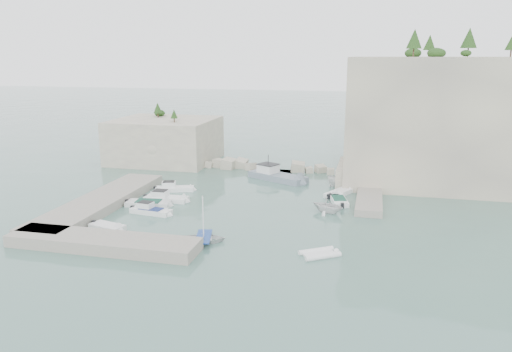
% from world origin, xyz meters
% --- Properties ---
extents(ground, '(400.00, 400.00, 0.00)m').
position_xyz_m(ground, '(0.00, 0.00, 0.00)').
color(ground, '#4D7369').
rests_on(ground, ground).
extents(cliff_east, '(26.00, 22.00, 17.00)m').
position_xyz_m(cliff_east, '(23.00, 23.00, 8.50)').
color(cliff_east, beige).
rests_on(cliff_east, ground).
extents(cliff_terrace, '(8.00, 10.00, 2.50)m').
position_xyz_m(cliff_terrace, '(13.00, 18.00, 1.25)').
color(cliff_terrace, beige).
rests_on(cliff_terrace, ground).
extents(outcrop_west, '(16.00, 14.00, 7.00)m').
position_xyz_m(outcrop_west, '(-20.00, 25.00, 3.50)').
color(outcrop_west, beige).
rests_on(outcrop_west, ground).
extents(quay_west, '(5.00, 24.00, 1.10)m').
position_xyz_m(quay_west, '(-17.00, -1.00, 0.55)').
color(quay_west, '#9E9689').
rests_on(quay_west, ground).
extents(quay_south, '(18.00, 4.00, 1.10)m').
position_xyz_m(quay_south, '(-10.00, -12.50, 0.55)').
color(quay_south, '#9E9689').
rests_on(quay_south, ground).
extents(ledge_east, '(3.00, 16.00, 0.80)m').
position_xyz_m(ledge_east, '(13.50, 10.00, 0.40)').
color(ledge_east, '#9E9689').
rests_on(ledge_east, ground).
extents(breakwater, '(28.00, 3.00, 1.40)m').
position_xyz_m(breakwater, '(-1.00, 22.00, 0.70)').
color(breakwater, beige).
rests_on(breakwater, ground).
extents(motorboat_a, '(5.61, 3.09, 1.40)m').
position_xyz_m(motorboat_a, '(-11.27, 7.57, 0.00)').
color(motorboat_a, white).
rests_on(motorboat_a, ground).
extents(motorboat_b, '(5.82, 1.97, 1.40)m').
position_xyz_m(motorboat_b, '(-10.47, 3.01, 0.00)').
color(motorboat_b, white).
rests_on(motorboat_b, ground).
extents(motorboat_c, '(5.86, 2.70, 0.70)m').
position_xyz_m(motorboat_c, '(-11.72, 0.70, 0.00)').
color(motorboat_c, silver).
rests_on(motorboat_c, ground).
extents(motorboat_d, '(5.34, 2.23, 1.40)m').
position_xyz_m(motorboat_d, '(-10.13, -2.04, 0.00)').
color(motorboat_d, white).
rests_on(motorboat_d, ground).
extents(motorboat_e, '(4.34, 2.67, 0.70)m').
position_xyz_m(motorboat_e, '(-12.19, -7.92, 0.00)').
color(motorboat_e, silver).
rests_on(motorboat_e, ground).
extents(rowboat, '(4.72, 3.85, 0.86)m').
position_xyz_m(rowboat, '(-1.58, -8.83, 0.00)').
color(rowboat, white).
rests_on(rowboat, ground).
extents(inflatable_dinghy, '(4.06, 3.52, 0.44)m').
position_xyz_m(inflatable_dinghy, '(9.50, -9.69, 0.00)').
color(inflatable_dinghy, white).
rests_on(inflatable_dinghy, ground).
extents(tender_east_a, '(4.58, 4.29, 1.94)m').
position_xyz_m(tender_east_a, '(9.01, 2.97, 0.00)').
color(tender_east_a, white).
rests_on(tender_east_a, ground).
extents(tender_east_b, '(2.85, 5.23, 0.70)m').
position_xyz_m(tender_east_b, '(9.93, 7.17, 0.00)').
color(tender_east_b, white).
rests_on(tender_east_b, ground).
extents(tender_east_c, '(3.77, 5.35, 0.70)m').
position_xyz_m(tender_east_c, '(9.71, 10.50, 0.00)').
color(tender_east_c, white).
rests_on(tender_east_c, ground).
extents(tender_east_d, '(4.99, 2.62, 1.83)m').
position_xyz_m(tender_east_d, '(10.21, 14.79, 0.00)').
color(tender_east_d, silver).
rests_on(tender_east_d, ground).
extents(work_boat, '(9.89, 6.97, 2.20)m').
position_xyz_m(work_boat, '(0.67, 16.49, 0.00)').
color(work_boat, slate).
rests_on(work_boat, ground).
extents(rowboat_mast, '(0.10, 0.10, 4.20)m').
position_xyz_m(rowboat_mast, '(-1.58, -8.83, 2.53)').
color(rowboat_mast, white).
rests_on(rowboat_mast, rowboat).
extents(vegetation, '(53.48, 13.88, 13.40)m').
position_xyz_m(vegetation, '(17.83, 24.40, 17.93)').
color(vegetation, '#1E4219').
rests_on(vegetation, ground).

